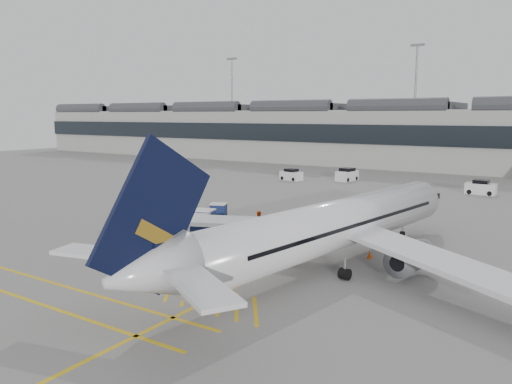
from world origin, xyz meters
The scene contains 18 objects.
ground centered at (0.00, 0.00, 0.00)m, with size 220.00×220.00×0.00m, color gray.
terminal centered at (0.00, 71.93, 6.14)m, with size 200.00×20.45×12.40m.
light_masts centered at (-1.67, 86.00, 14.49)m, with size 113.00×0.60×25.45m.
apron_markings centered at (10.00, 10.00, 0.01)m, with size 0.25×60.00×0.01m, color gold.
airliner_main centered at (12.99, 2.17, 2.73)m, with size 31.52×34.70×9.28m.
belt_loader centered at (6.16, 10.00, 0.52)m, with size 4.51×2.08×1.79m.
baggage_cart_a centered at (2.86, 3.85, 0.97)m, with size 2.05×1.84×1.82m.
baggage_cart_b centered at (-0.71, 5.84, 1.02)m, with size 2.12×1.90×1.90m.
baggage_cart_c centered at (-0.37, 4.94, 0.92)m, with size 1.99×1.82×1.72m.
baggage_cart_d centered at (-2.16, 9.86, 0.91)m, with size 2.01×1.87×1.69m.
ramp_agent_a centered at (4.08, 4.96, 0.87)m, with size 0.64×0.42×1.75m, color #FF590D.
ramp_agent_b centered at (3.98, 7.38, 1.00)m, with size 0.97×0.76×2.00m, color #F0500C.
pushback_tug centered at (-6.92, 2.69, 0.62)m, with size 2.48×1.55×1.39m.
safety_cone_nose centered at (9.46, 22.65, 0.24)m, with size 0.35×0.35×0.49m, color #F24C0A.
safety_cone_engine centered at (14.55, 5.55, 0.26)m, with size 0.38×0.38×0.53m, color #F24C0A.
service_van_left centered at (-10.89, 40.12, 0.80)m, with size 3.78×2.48×1.79m.
service_van_mid centered at (-3.29, 44.17, 0.90)m, with size 2.47×4.13×2.00m.
service_van_right centered at (16.30, 41.11, 0.83)m, with size 3.66×1.91×1.85m.
Camera 1 is at (26.42, -27.70, 10.09)m, focal length 35.00 mm.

